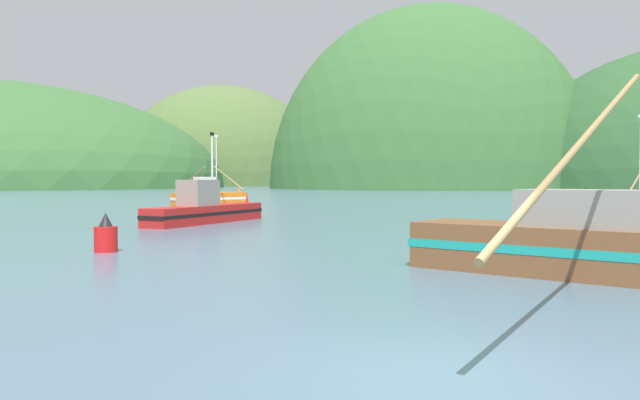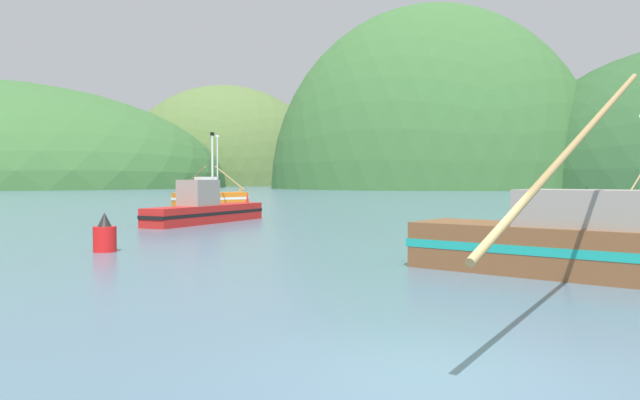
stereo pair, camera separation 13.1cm
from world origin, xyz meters
TOP-DOWN VIEW (x-y plane):
  - ground_plane at (0.00, 0.00)m, footprint 600.00×600.00m
  - hill_mid_right at (-74.59, 211.34)m, footprint 81.31×65.05m
  - hill_far_left at (1.05, 155.09)m, footprint 84.17×67.34m
  - fishing_boat_red at (-12.82, 26.09)m, footprint 4.26×9.85m
  - fishing_boat_orange at (-20.33, 47.56)m, footprint 9.58×9.06m
  - fishing_boat_brown at (5.05, 8.47)m, footprint 11.77×18.44m
  - channel_buoy at (-11.32, 12.03)m, footprint 0.81×0.81m

SIDE VIEW (x-z plane):
  - ground_plane at x=0.00m, z-range 0.00..0.00m
  - hill_mid_right at x=-74.59m, z-range -36.88..36.88m
  - hill_far_left at x=1.05m, z-range -47.26..47.26m
  - channel_buoy at x=-11.32m, z-range -0.13..1.27m
  - fishing_boat_red at x=-12.82m, z-range -1.89..3.44m
  - fishing_boat_brown at x=5.05m, z-range -2.87..4.53m
  - fishing_boat_orange at x=-20.33m, z-range -2.49..4.25m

